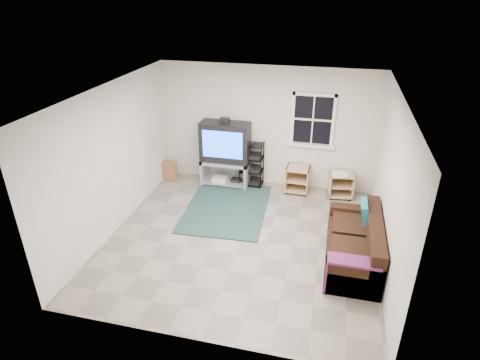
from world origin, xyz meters
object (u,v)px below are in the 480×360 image
(tv_unit, at_px, (225,149))
(side_table_left, at_px, (298,178))
(sofa, at_px, (355,246))
(side_table_right, at_px, (341,182))
(av_rack, at_px, (252,167))

(tv_unit, height_order, side_table_left, tv_unit)
(tv_unit, xyz_separation_m, sofa, (2.75, -2.19, -0.55))
(side_table_right, xyz_separation_m, sofa, (0.26, -2.24, -0.02))
(av_rack, height_order, sofa, av_rack)
(av_rack, relative_size, side_table_left, 1.79)
(av_rack, xyz_separation_m, sofa, (2.18, -2.27, -0.14))
(side_table_left, height_order, sofa, sofa)
(side_table_left, distance_m, side_table_right, 0.90)
(av_rack, distance_m, side_table_right, 1.92)
(av_rack, xyz_separation_m, side_table_left, (1.02, -0.02, -0.14))
(tv_unit, height_order, sofa, tv_unit)
(av_rack, relative_size, sofa, 0.55)
(side_table_left, relative_size, sofa, 0.31)
(sofa, bearing_deg, side_table_right, 96.71)
(side_table_right, relative_size, sofa, 0.31)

